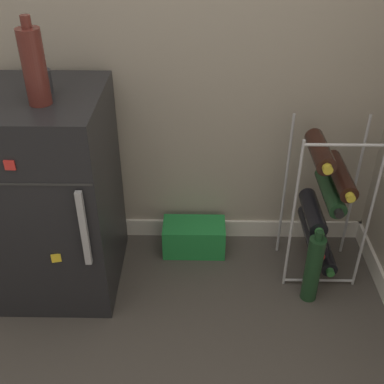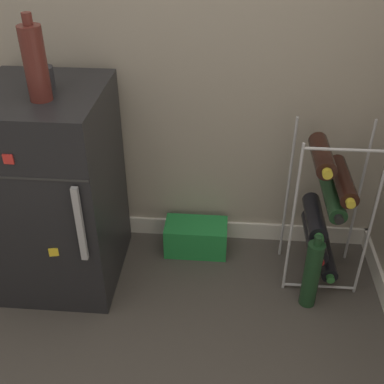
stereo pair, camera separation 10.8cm
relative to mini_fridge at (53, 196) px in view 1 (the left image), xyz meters
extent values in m
plane|color=#423D38|center=(0.51, -0.41, -0.44)|extent=(14.00, 14.00, 0.00)
cube|color=silver|center=(0.51, 0.30, -0.39)|extent=(6.81, 0.01, 0.09)
cube|color=black|center=(0.00, 0.00, 0.00)|extent=(0.48, 0.52, 0.88)
cube|color=#2D2D2D|center=(0.00, -0.26, 0.22)|extent=(0.47, 0.00, 0.01)
cube|color=#9E9EA3|center=(0.19, -0.28, 0.04)|extent=(0.02, 0.02, 0.32)
cube|color=yellow|center=(0.06, -0.26, -0.11)|extent=(0.04, 0.01, 0.04)
cube|color=red|center=(-0.03, -0.26, 0.30)|extent=(0.04, 0.01, 0.04)
cylinder|color=#B2B2B7|center=(0.98, -0.04, -0.08)|extent=(0.01, 0.01, 0.72)
cylinder|color=#B2B2B7|center=(1.29, -0.04, -0.08)|extent=(0.01, 0.01, 0.72)
cylinder|color=#B2B2B7|center=(0.98, 0.19, -0.08)|extent=(0.01, 0.01, 0.72)
cylinder|color=#B2B2B7|center=(1.29, 0.19, -0.08)|extent=(0.01, 0.01, 0.72)
cylinder|color=#B2B2B7|center=(1.14, -0.04, -0.42)|extent=(0.31, 0.01, 0.01)
cylinder|color=#B2B2B7|center=(1.14, -0.04, 0.27)|extent=(0.31, 0.01, 0.01)
cylinder|color=black|center=(1.17, 0.07, -0.34)|extent=(0.07, 0.27, 0.07)
cylinder|color=#2D7033|center=(1.17, -0.07, -0.34)|extent=(0.03, 0.02, 0.03)
cylinder|color=black|center=(1.11, 0.07, -0.23)|extent=(0.08, 0.31, 0.08)
cylinder|color=red|center=(1.11, -0.09, -0.23)|extent=(0.04, 0.02, 0.04)
cylinder|color=black|center=(1.09, 0.07, -0.12)|extent=(0.08, 0.26, 0.08)
cylinder|color=#2D7033|center=(1.09, -0.07, -0.12)|extent=(0.04, 0.02, 0.04)
cylinder|color=#19381E|center=(1.15, 0.07, -0.01)|extent=(0.07, 0.29, 0.07)
cylinder|color=black|center=(1.15, -0.09, -0.01)|extent=(0.04, 0.02, 0.04)
cylinder|color=black|center=(1.18, 0.07, 0.07)|extent=(0.07, 0.30, 0.07)
cylinder|color=gold|center=(1.18, -0.09, 0.07)|extent=(0.04, 0.02, 0.04)
cylinder|color=black|center=(1.08, 0.07, 0.18)|extent=(0.08, 0.25, 0.08)
cylinder|color=gold|center=(1.08, -0.07, 0.18)|extent=(0.04, 0.02, 0.04)
cube|color=#1E7F38|center=(0.58, 0.19, -0.36)|extent=(0.30, 0.16, 0.15)
cylinder|color=#28282D|center=(0.03, 0.02, 0.48)|extent=(0.08, 0.08, 0.08)
cylinder|color=#56231E|center=(0.05, -0.08, 0.57)|extent=(0.08, 0.08, 0.26)
cylinder|color=#56231E|center=(0.05, -0.08, 0.71)|extent=(0.03, 0.03, 0.04)
cylinder|color=#19381E|center=(1.08, -0.12, -0.28)|extent=(0.07, 0.07, 0.32)
cylinder|color=#19381E|center=(1.08, -0.12, -0.10)|extent=(0.03, 0.03, 0.04)
camera|label=1|loc=(0.60, -1.62, 1.11)|focal=45.00mm
camera|label=2|loc=(0.70, -1.62, 1.11)|focal=45.00mm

